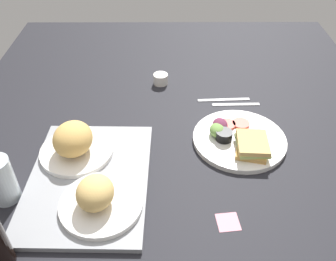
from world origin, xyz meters
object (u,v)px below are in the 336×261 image
at_px(bread_plate_near, 98,198).
at_px(sticky_note, 228,222).
at_px(bread_plate_far, 74,143).
at_px(fork, 236,104).
at_px(plate_with_salad, 239,139).
at_px(drinking_glass, 1,180).
at_px(espresso_cup, 161,79).
at_px(knife, 224,99).
at_px(serving_tray, 89,179).

xyz_separation_m(bread_plate_near, sticky_note, (-0.04, -0.33, -0.05)).
height_order(bread_plate_far, fork, bread_plate_far).
bearing_deg(bread_plate_far, fork, -62.47).
bearing_deg(sticky_note, bread_plate_near, 82.96).
bearing_deg(plate_with_salad, drinking_glass, 108.60).
relative_size(plate_with_salad, fork, 1.72).
xyz_separation_m(espresso_cup, knife, (-0.11, -0.23, -0.02)).
relative_size(drinking_glass, sticky_note, 2.38).
relative_size(serving_tray, sticky_note, 8.04).
bearing_deg(sticky_note, espresso_cup, 15.13).
bearing_deg(espresso_cup, fork, -118.04).
bearing_deg(knife, serving_tray, 40.00).
bearing_deg(bread_plate_far, serving_tray, -151.79).
bearing_deg(plate_with_salad, bread_plate_far, 97.34).
bearing_deg(drinking_glass, serving_tray, -74.30).
relative_size(bread_plate_far, fork, 1.28).
xyz_separation_m(bread_plate_far, drinking_glass, (-0.16, 0.16, 0.01)).
relative_size(serving_tray, espresso_cup, 8.04).
xyz_separation_m(bread_plate_near, drinking_glass, (0.04, 0.25, 0.02)).
height_order(bread_plate_far, drinking_glass, drinking_glass).
height_order(serving_tray, bread_plate_far, bread_plate_far).
height_order(plate_with_salad, espresso_cup, plate_with_salad).
bearing_deg(serving_tray, sticky_note, -110.78).
height_order(bread_plate_near, drinking_glass, drinking_glass).
relative_size(bread_plate_far, drinking_glass, 1.63).
relative_size(fork, knife, 0.89).
xyz_separation_m(serving_tray, plate_with_salad, (0.16, -0.44, 0.01)).
relative_size(bread_plate_near, sticky_note, 3.83).
xyz_separation_m(serving_tray, fork, (0.37, -0.47, -0.01)).
bearing_deg(plate_with_salad, sticky_note, 166.69).
bearing_deg(fork, drinking_glass, 30.89).
bearing_deg(serving_tray, knife, -47.06).
bearing_deg(drinking_glass, fork, -57.76).
distance_m(fork, sticky_note, 0.52).
relative_size(bread_plate_near, knife, 1.13).
bearing_deg(knife, bread_plate_near, 49.54).
xyz_separation_m(drinking_glass, sticky_note, (-0.08, -0.58, -0.07)).
xyz_separation_m(serving_tray, drinking_glass, (-0.06, 0.21, 0.06)).
bearing_deg(fork, serving_tray, 36.83).
bearing_deg(espresso_cup, sticky_note, -164.87).
bearing_deg(bread_plate_near, espresso_cup, -13.79).
distance_m(espresso_cup, knife, 0.26).
xyz_separation_m(fork, sticky_note, (-0.51, 0.10, -0.00)).
bearing_deg(bread_plate_far, espresso_cup, -30.73).
xyz_separation_m(drinking_glass, fork, (0.43, -0.67, -0.06)).
distance_m(bread_plate_near, plate_with_salad, 0.48).
bearing_deg(bread_plate_near, bread_plate_far, 26.06).
distance_m(bread_plate_near, bread_plate_far, 0.22).
xyz_separation_m(bread_plate_near, plate_with_salad, (0.26, -0.40, -0.03)).
bearing_deg(plate_with_salad, espresso_cup, 35.19).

